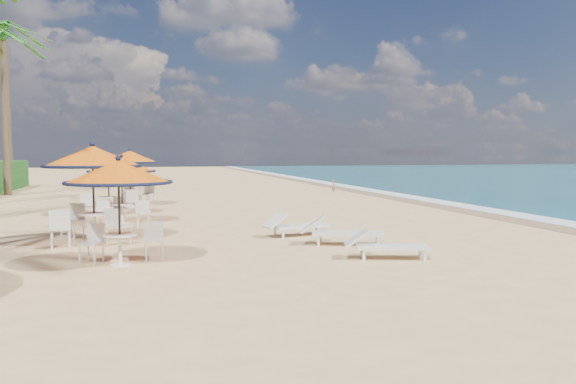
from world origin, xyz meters
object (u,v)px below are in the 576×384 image
station_1 (91,169)px  station_0 (119,182)px  lounger_far (294,225)px  station_4 (131,164)px  lounger_mid (340,231)px  station_2 (121,173)px  station_3 (108,166)px  lounger_near (384,245)px

station_1 → station_0: bearing=-76.0°
station_0 → lounger_far: 5.68m
station_1 → station_4: 10.19m
station_4 → lounger_mid: 13.33m
lounger_far → station_4: bearing=100.4°
station_1 → station_2: size_ratio=1.15×
station_0 → station_3: size_ratio=0.95×
station_2 → lounger_mid: size_ratio=1.05×
station_0 → lounger_mid: (5.32, 1.29, -1.40)m
station_1 → station_3: (0.05, 6.54, -0.08)m
station_1 → station_3: size_ratio=1.09×
station_0 → station_1: (-0.82, 3.27, 0.18)m
station_2 → station_1: bearing=-99.4°
station_0 → station_3: 9.84m
lounger_near → station_4: bearing=128.6°
station_2 → station_0: bearing=-88.4°
station_4 → lounger_mid: station_4 is taller
station_0 → lounger_near: 5.86m
lounger_mid → lounger_near: bearing=-59.4°
station_1 → lounger_near: size_ratio=1.35×
station_1 → station_2: 3.81m
station_3 → station_4: 3.70m
station_1 → station_3: bearing=89.6°
station_0 → lounger_mid: bearing=13.7°
lounger_far → station_2: bearing=126.8°
lounger_near → lounger_mid: 2.04m
lounger_far → lounger_near: bearing=-87.7°
station_3 → lounger_mid: bearing=-54.4°
station_1 → lounger_far: (5.40, -0.24, -1.61)m
station_3 → lounger_mid: (6.09, -8.52, -1.50)m
station_0 → station_4: bearing=90.0°
station_3 → lounger_mid: station_3 is taller
station_3 → lounger_mid: 10.57m
lounger_near → station_3: bearing=138.2°
station_0 → station_4: 13.43m
lounger_far → lounger_mid: bearing=-80.5°
station_4 → station_3: bearing=-101.9°
station_4 → lounger_near: station_4 is taller
station_0 → lounger_mid: 5.65m
lounger_near → lounger_mid: size_ratio=0.89×
station_0 → lounger_near: size_ratio=1.18×
station_2 → lounger_near: bearing=-53.0°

